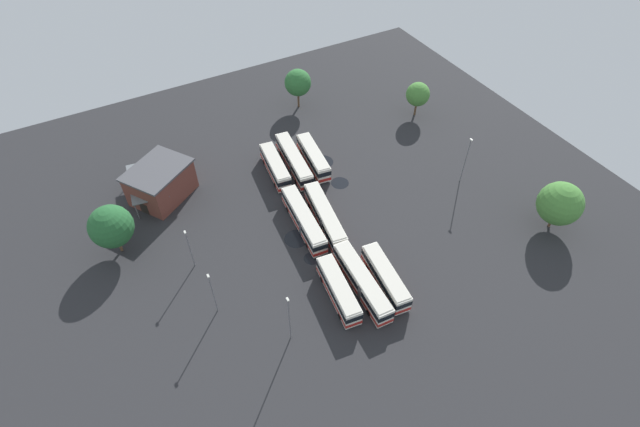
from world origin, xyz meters
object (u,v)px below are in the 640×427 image
Objects in this scene: bus_row2_slot1 at (294,161)px; depot_building at (161,182)px; lamp_post_by_building at (289,317)px; tree_west_edge at (298,83)px; bus_row0_slot2 at (338,290)px; bus_row2_slot0 at (313,157)px; maintenance_shelter at (147,181)px; lamp_post_mid_lot at (466,159)px; bus_row0_slot1 at (362,282)px; bus_row1_slot2 at (304,220)px; tree_south_edge at (560,204)px; lamp_post_near_entrance at (213,292)px; bus_row0_slot0 at (385,277)px; tree_northwest at (418,94)px; bus_row2_slot2 at (275,167)px; bus_row1_slot1 at (325,216)px; lamp_post_far_corner at (190,247)px; tree_east_edge at (111,226)px.

depot_building is at bearing 79.22° from bus_row2_slot1.
tree_west_edge is (50.16, -26.96, 0.78)m from lamp_post_by_building.
bus_row0_slot2 and bus_row2_slot0 have the same top height.
maintenance_shelter is 1.21× the size of lamp_post_mid_lot.
lamp_post_by_building reaches higher than bus_row0_slot1.
bus_row1_slot2 is 41.82m from tree_south_edge.
lamp_post_by_building reaches higher than tree_west_edge.
lamp_post_near_entrance is at bearing 39.13° from lamp_post_by_building.
bus_row1_slot2 and bus_row2_slot1 have the same top height.
tree_northwest is at bearing -42.36° from bus_row0_slot0.
bus_row2_slot0 is 28.01m from lamp_post_mid_lot.
bus_row0_slot2 is 15.12m from bus_row1_slot2.
bus_row1_slot1 is at bearing -173.28° from bus_row2_slot2.
bus_row2_slot0 is (29.06, -7.44, -0.00)m from bus_row0_slot1.
bus_row1_slot2 is at bearing 173.62° from bus_row2_slot2.
bus_row0_slot1 is at bearing 172.86° from bus_row2_slot1.
tree_west_edge is (49.02, -10.44, 4.14)m from bus_row0_slot0.
lamp_post_mid_lot reaches higher than bus_row2_slot1.
bus_row0_slot2 is 0.95× the size of bus_row2_slot0.
bus_row1_slot1 is 1.09× the size of depot_building.
tree_south_edge is at bearing -158.34° from tree_west_edge.
lamp_post_far_corner is (-13.56, 20.52, 2.59)m from bus_row2_slot2.
bus_row2_slot1 is at bearing 150.50° from tree_west_edge.
lamp_post_near_entrance is (9.11, 7.41, -0.52)m from lamp_post_by_building.
lamp_post_mid_lot is (11.29, -33.01, 3.41)m from bus_row0_slot2.
lamp_post_far_corner is (4.80, 49.82, -0.82)m from lamp_post_mid_lot.
bus_row2_slot2 is at bearing 6.72° from bus_row1_slot1.
tree_northwest is at bearing -92.69° from maintenance_shelter.
lamp_post_near_entrance is at bearing -152.25° from tree_east_edge.
bus_row0_slot0 is at bearing -173.39° from bus_row1_slot1.
tree_west_edge is at bearing -29.50° from bus_row2_slot1.
lamp_post_by_building is at bearing -166.27° from maintenance_shelter.
bus_row0_slot2 is 30.44m from bus_row2_slot1.
lamp_post_mid_lot is 1.27× the size of tree_northwest.
bus_row1_slot1 is 1.92× the size of tree_northwest.
bus_row0_slot0 is at bearing 172.61° from bus_row2_slot0.
bus_row1_slot1 is at bearing -71.53° from lamp_post_near_entrance.
tree_northwest is (-2.67, -56.87, 1.68)m from maintenance_shelter.
bus_row0_slot2 is at bearing -74.26° from lamp_post_by_building.
bus_row0_slot2 is at bearing 165.63° from bus_row2_slot1.
bus_row0_slot1 is 1.25× the size of bus_row0_slot2.
tree_south_edge reaches higher than lamp_post_far_corner.
lamp_post_far_corner is 0.87× the size of tree_east_edge.
lamp_post_by_building is at bearing -140.87° from lamp_post_near_entrance.
bus_row0_slot1 is 50.22m from tree_west_edge.
bus_row0_slot0 is 1.29× the size of tree_south_edge.
bus_row2_slot1 is 1.51× the size of lamp_post_mid_lot.
lamp_post_far_corner is at bearing 22.25° from lamp_post_by_building.
tree_east_edge is (-4.70, 33.74, 3.94)m from bus_row2_slot1.
bus_row2_slot1 is 34.29m from tree_east_edge.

